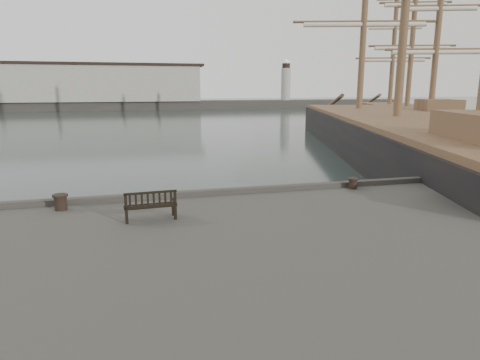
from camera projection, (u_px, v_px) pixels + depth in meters
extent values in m
plane|color=black|center=(195.00, 239.00, 14.77)|extent=(400.00, 400.00, 0.00)
cube|color=#383530|center=(135.00, 105.00, 101.52)|extent=(140.00, 8.00, 2.00)
cube|color=#9B9890|center=(98.00, 84.00, 98.48)|extent=(46.00, 9.00, 8.00)
cube|color=black|center=(97.00, 64.00, 97.57)|extent=(48.00, 9.50, 0.60)
cylinder|color=#9B9890|center=(286.00, 84.00, 109.92)|extent=(2.40, 2.40, 8.00)
sphere|color=silver|center=(286.00, 62.00, 108.77)|extent=(1.61, 1.61, 1.61)
cube|color=black|center=(150.00, 206.00, 11.68)|extent=(1.43, 0.56, 0.04)
cube|color=black|center=(151.00, 200.00, 11.44)|extent=(1.40, 0.13, 0.42)
cube|color=black|center=(151.00, 213.00, 11.72)|extent=(1.34, 0.48, 0.39)
cylinder|color=black|center=(61.00, 202.00, 12.64)|extent=(0.45, 0.45, 0.47)
cylinder|color=black|center=(353.00, 183.00, 15.29)|extent=(0.47, 0.47, 0.39)
cube|color=black|center=(394.00, 149.00, 33.33)|extent=(21.67, 45.45, 4.48)
cube|color=brown|center=(397.00, 118.00, 32.83)|extent=(20.98, 44.46, 0.30)
cube|color=black|center=(405.00, 126.00, 53.70)|extent=(16.09, 30.43, 4.29)
cube|color=brown|center=(407.00, 107.00, 53.22)|extent=(15.58, 29.76, 0.30)
cylinder|color=brown|center=(439.00, 21.00, 43.14)|extent=(0.60, 0.60, 18.22)
cylinder|color=brown|center=(414.00, 18.00, 50.98)|extent=(0.60, 0.60, 21.43)
cylinder|color=brown|center=(394.00, 37.00, 59.44)|extent=(0.60, 0.60, 18.86)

